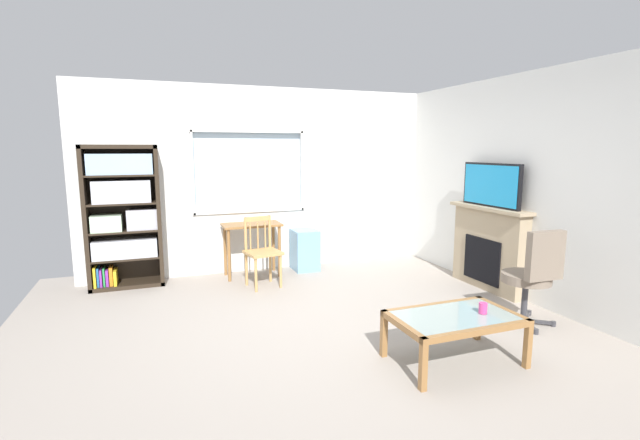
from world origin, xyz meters
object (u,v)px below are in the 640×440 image
tv (491,185)px  fireplace (488,248)px  bookshelf (123,212)px  office_chair (533,273)px  desk_under_window (252,234)px  coffee_table (455,321)px  sippy_cup (483,308)px  wooden_chair (262,251)px  plastic_drawer_unit (305,250)px

tv → fireplace: bearing=0.0°
bookshelf → office_chair: bearing=-36.9°
desk_under_window → fireplace: (2.68, -1.63, -0.07)m
bookshelf → coffee_table: (2.65, -3.26, -0.62)m
fireplace → sippy_cup: fireplace is taller
office_chair → coffee_table: size_ratio=0.96×
desk_under_window → wooden_chair: 0.53m
bookshelf → wooden_chair: (1.65, -0.62, -0.51)m
wooden_chair → fireplace: (2.66, -1.11, 0.07)m
coffee_table → desk_under_window: bearing=107.9°
tv → coffee_table: (-1.64, -1.53, -0.97)m
fireplace → tv: (-0.02, -0.00, 0.79)m
plastic_drawer_unit → tv: size_ratio=0.62×
desk_under_window → wooden_chair: (0.02, -0.51, -0.13)m
fireplace → coffee_table: size_ratio=1.20×
bookshelf → tv: bookshelf is taller
bookshelf → sippy_cup: (2.89, -3.31, -0.52)m
desk_under_window → bookshelf: bearing=176.3°
wooden_chair → tv: bearing=-22.8°
office_chair → tv: bearing=69.2°
desk_under_window → sippy_cup: size_ratio=8.89×
coffee_table → wooden_chair: bearing=110.7°
wooden_chair → tv: 3.00m
plastic_drawer_unit → office_chair: (1.43, -2.84, 0.26)m
wooden_chair → tv: (2.65, -1.11, 0.86)m
coffee_table → office_chair: bearing=17.0°
plastic_drawer_unit → desk_under_window: bearing=-176.4°
fireplace → tv: bearing=-180.0°
office_chair → sippy_cup: size_ratio=11.11×
wooden_chair → plastic_drawer_unit: bearing=36.0°
plastic_drawer_unit → office_chair: bearing=-63.3°
bookshelf → plastic_drawer_unit: size_ratio=3.06×
fireplace → coffee_table: (-1.66, -1.53, -0.18)m
desk_under_window → tv: (2.66, -1.63, 0.73)m
tv → sippy_cup: bearing=-131.7°
plastic_drawer_unit → tv: (1.87, -1.68, 1.03)m
desk_under_window → fireplace: bearing=-31.3°
tv → plastic_drawer_unit: bearing=138.1°
coffee_table → sippy_cup: 0.27m
bookshelf → tv: 4.64m
desk_under_window → fireplace: fireplace is taller
fireplace → tv: size_ratio=1.30×
plastic_drawer_unit → bookshelf: bearing=178.7°
bookshelf → fireplace: bearing=-21.9°
bookshelf → fireplace: (4.31, -1.73, -0.45)m
plastic_drawer_unit → fireplace: 2.54m
desk_under_window → plastic_drawer_unit: bearing=3.6°
coffee_table → bookshelf: bearing=129.1°
tv → sippy_cup: (-1.40, -1.58, -0.87)m
bookshelf → wooden_chair: bearing=-20.6°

